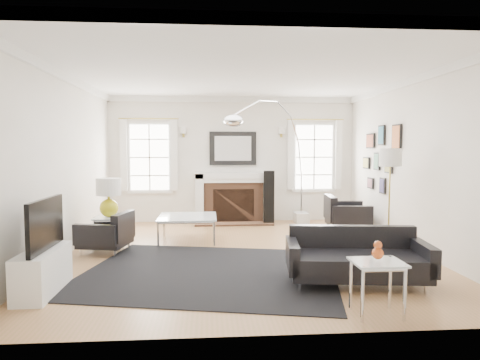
{
  "coord_description": "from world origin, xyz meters",
  "views": [
    {
      "loc": [
        -0.56,
        -6.64,
        1.66
      ],
      "look_at": [
        -0.04,
        0.3,
        1.14
      ],
      "focal_mm": 32.0,
      "sensor_mm": 36.0,
      "label": 1
    }
  ],
  "objects": [
    {
      "name": "floor",
      "position": [
        0.0,
        0.0,
        0.0
      ],
      "size": [
        6.0,
        6.0,
        0.0
      ],
      "primitive_type": "plane",
      "color": "#A07843",
      "rests_on": "ground"
    },
    {
      "name": "back_wall",
      "position": [
        0.0,
        3.0,
        1.4
      ],
      "size": [
        5.5,
        0.04,
        2.8
      ],
      "primitive_type": "cube",
      "color": "white",
      "rests_on": "floor"
    },
    {
      "name": "front_wall",
      "position": [
        0.0,
        -3.0,
        1.4
      ],
      "size": [
        5.5,
        0.04,
        2.8
      ],
      "primitive_type": "cube",
      "color": "white",
      "rests_on": "floor"
    },
    {
      "name": "left_wall",
      "position": [
        -2.75,
        0.0,
        1.4
      ],
      "size": [
        0.04,
        6.0,
        2.8
      ],
      "primitive_type": "cube",
      "color": "white",
      "rests_on": "floor"
    },
    {
      "name": "right_wall",
      "position": [
        2.75,
        0.0,
        1.4
      ],
      "size": [
        0.04,
        6.0,
        2.8
      ],
      "primitive_type": "cube",
      "color": "white",
      "rests_on": "floor"
    },
    {
      "name": "ceiling",
      "position": [
        0.0,
        0.0,
        2.8
      ],
      "size": [
        5.5,
        6.0,
        0.02
      ],
      "primitive_type": "cube",
      "color": "white",
      "rests_on": "back_wall"
    },
    {
      "name": "crown_molding",
      "position": [
        0.0,
        0.0,
        2.74
      ],
      "size": [
        5.5,
        6.0,
        0.12
      ],
      "primitive_type": "cube",
      "color": "white",
      "rests_on": "back_wall"
    },
    {
      "name": "fireplace",
      "position": [
        0.0,
        2.79,
        0.54
      ],
      "size": [
        1.7,
        0.69,
        1.11
      ],
      "color": "white",
      "rests_on": "floor"
    },
    {
      "name": "mantel_mirror",
      "position": [
        0.0,
        2.95,
        1.65
      ],
      "size": [
        1.05,
        0.07,
        0.75
      ],
      "color": "black",
      "rests_on": "back_wall"
    },
    {
      "name": "window_left",
      "position": [
        -1.85,
        2.95,
        1.46
      ],
      "size": [
        1.24,
        0.15,
        1.62
      ],
      "color": "white",
      "rests_on": "back_wall"
    },
    {
      "name": "window_right",
      "position": [
        1.85,
        2.95,
        1.46
      ],
      "size": [
        1.24,
        0.15,
        1.62
      ],
      "color": "white",
      "rests_on": "back_wall"
    },
    {
      "name": "gallery_wall",
      "position": [
        2.72,
        1.3,
        1.53
      ],
      "size": [
        0.04,
        1.73,
        1.29
      ],
      "color": "black",
      "rests_on": "right_wall"
    },
    {
      "name": "tv_unit",
      "position": [
        -2.44,
        -1.7,
        0.33
      ],
      "size": [
        0.35,
        1.0,
        1.09
      ],
      "color": "white",
      "rests_on": "floor"
    },
    {
      "name": "area_rug",
      "position": [
        -0.54,
        -1.01,
        0.01
      ],
      "size": [
        3.79,
        3.37,
        0.01
      ],
      "primitive_type": "cube",
      "rotation": [
        0.0,
        0.0,
        -0.21
      ],
      "color": "black",
      "rests_on": "floor"
    },
    {
      "name": "sofa",
      "position": [
        1.25,
        -1.61,
        0.3
      ],
      "size": [
        1.77,
        0.98,
        0.55
      ],
      "color": "black",
      "rests_on": "floor"
    },
    {
      "name": "armchair_left",
      "position": [
        -2.15,
        0.21,
        0.3
      ],
      "size": [
        0.85,
        0.91,
        0.53
      ],
      "color": "black",
      "rests_on": "floor"
    },
    {
      "name": "armchair_right",
      "position": [
        2.14,
        1.58,
        0.33
      ],
      "size": [
        0.87,
        0.95,
        0.59
      ],
      "color": "black",
      "rests_on": "floor"
    },
    {
      "name": "coffee_table",
      "position": [
        -0.93,
        0.93,
        0.42
      ],
      "size": [
        1.02,
        1.02,
        0.45
      ],
      "color": "silver",
      "rests_on": "floor"
    },
    {
      "name": "side_table_left",
      "position": [
        -2.2,
        0.52,
        0.41
      ],
      "size": [
        0.47,
        0.47,
        0.52
      ],
      "color": "silver",
      "rests_on": "floor"
    },
    {
      "name": "nesting_table",
      "position": [
        1.11,
        -2.61,
        0.43
      ],
      "size": [
        0.49,
        0.42,
        0.54
      ],
      "color": "silver",
      "rests_on": "floor"
    },
    {
      "name": "gourd_lamp",
      "position": [
        -2.2,
        0.52,
        0.89
      ],
      "size": [
        0.4,
        0.4,
        0.65
      ],
      "color": "gold",
      "rests_on": "side_table_left"
    },
    {
      "name": "orange_vase",
      "position": [
        1.11,
        -2.61,
        0.65
      ],
      "size": [
        0.12,
        0.12,
        0.18
      ],
      "color": "#BC4818",
      "rests_on": "nesting_table"
    },
    {
      "name": "arc_floor_lamp",
      "position": [
        0.71,
        1.97,
        1.48
      ],
      "size": [
        1.93,
        1.79,
        2.73
      ],
      "color": "white",
      "rests_on": "floor"
    },
    {
      "name": "stick_floor_lamp",
      "position": [
        2.2,
        -0.35,
        1.43
      ],
      "size": [
        0.33,
        0.33,
        1.65
      ],
      "color": "#A68F39",
      "rests_on": "floor"
    },
    {
      "name": "speaker_tower",
      "position": [
        0.77,
        2.55,
        0.58
      ],
      "size": [
        0.26,
        0.26,
        1.16
      ],
      "primitive_type": "cube",
      "rotation": [
        0.0,
        0.0,
        -0.14
      ],
      "color": "black",
      "rests_on": "floor"
    }
  ]
}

